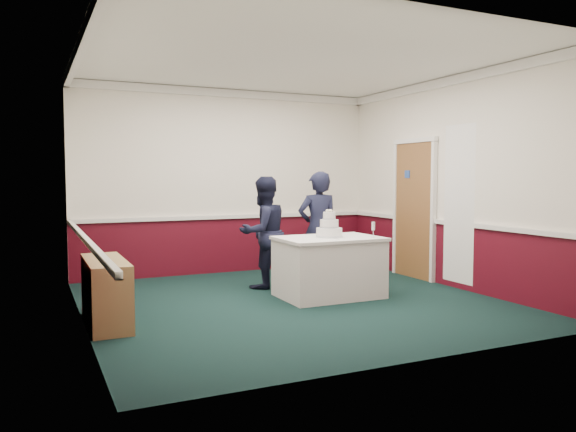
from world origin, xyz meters
name	(u,v)px	position (x,y,z in m)	size (l,w,h in m)	color
ground	(294,302)	(0.00, 0.00, 0.00)	(5.00, 5.00, 0.00)	black
room_shell	(280,148)	(0.08, 0.61, 1.97)	(5.00, 5.00, 3.00)	white
sideboard	(106,292)	(-2.28, -0.12, 0.35)	(0.41, 1.20, 0.70)	#A0814D
cake_table	(329,266)	(0.56, 0.10, 0.40)	(1.32, 0.92, 0.79)	white
wedding_cake	(329,229)	(0.56, 0.10, 0.90)	(0.35, 0.35, 0.36)	white
cake_knife	(335,239)	(0.53, -0.10, 0.79)	(0.01, 0.22, 0.01)	silver
champagne_flute	(373,227)	(1.06, -0.18, 0.93)	(0.05, 0.05, 0.21)	silver
person_man	(263,232)	(0.01, 1.03, 0.79)	(0.77, 0.60, 1.58)	black
person_woman	(318,229)	(0.77, 0.81, 0.83)	(0.60, 0.40, 1.65)	black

